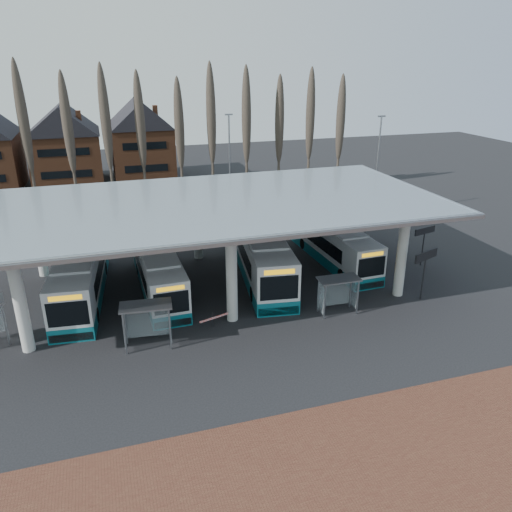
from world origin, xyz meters
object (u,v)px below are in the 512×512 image
object	(u,v)px
shelter_2	(338,287)
shelter_1	(147,315)
bus_2	(261,254)
bus_3	(333,243)
bus_0	(81,275)
bus_1	(158,271)

from	to	relation	value
shelter_2	shelter_1	bearing A→B (deg)	-176.09
bus_2	bus_3	bearing A→B (deg)	16.50
bus_0	shelter_2	distance (m)	17.45
shelter_1	shelter_2	xyz separation A→B (m)	(12.15, 0.46, -0.16)
bus_1	bus_0	bearing A→B (deg)	173.07
bus_2	bus_3	size ratio (longest dim) A/B	1.16
bus_0	bus_3	distance (m)	19.42
shelter_2	bus_1	bearing A→B (deg)	149.20
bus_1	bus_2	world-z (taller)	bus_2
shelter_1	shelter_2	world-z (taller)	shelter_1
bus_1	bus_3	size ratio (longest dim) A/B	0.98
shelter_1	bus_1	bearing A→B (deg)	83.88
bus_2	shelter_1	bearing A→B (deg)	-132.91
bus_0	bus_2	size ratio (longest dim) A/B	0.93
shelter_1	shelter_2	bearing A→B (deg)	7.75
bus_1	bus_3	xyz separation A→B (m)	(14.21, 1.33, 0.02)
bus_0	shelter_2	size ratio (longest dim) A/B	4.65
bus_3	shelter_1	world-z (taller)	bus_3
bus_0	shelter_2	bearing A→B (deg)	-19.33
shelter_1	shelter_2	distance (m)	12.16
bus_2	shelter_1	xyz separation A→B (m)	(-9.24, -7.58, 0.23)
bus_3	shelter_1	size ratio (longest dim) A/B	3.84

